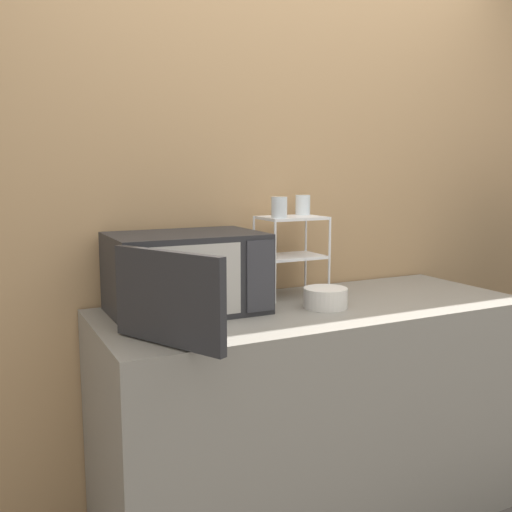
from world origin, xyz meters
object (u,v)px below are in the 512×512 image
bowl (325,298)px  microwave (185,274)px  glass_front_left (279,207)px  dish_rack (291,239)px  glass_back_right (303,205)px

bowl → microwave: bearing=163.0°
glass_front_left → microwave: bearing=-175.4°
microwave → glass_front_left: glass_front_left is taller
dish_rack → glass_back_right: 0.18m
microwave → bowl: size_ratio=4.57×
dish_rack → glass_front_left: size_ratio=3.95×
microwave → dish_rack: 0.52m
glass_front_left → glass_back_right: same height
microwave → glass_back_right: glass_back_right is taller
microwave → glass_back_right: bearing=13.9°
microwave → dish_rack: (0.51, 0.09, 0.09)m
dish_rack → microwave: bearing=-170.3°
dish_rack → glass_front_left: (-0.09, -0.05, 0.14)m
dish_rack → glass_back_right: size_ratio=3.95×
glass_front_left → glass_back_right: 0.21m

